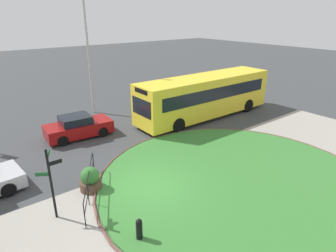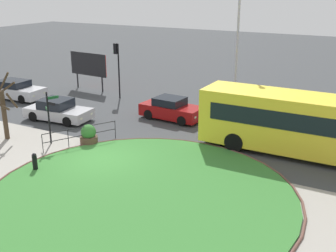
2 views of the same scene
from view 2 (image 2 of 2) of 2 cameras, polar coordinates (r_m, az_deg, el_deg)
name	(u,v)px [view 2 (image 2 of 2)]	position (r m, az deg, el deg)	size (l,w,h in m)	color
ground	(103,160)	(20.91, -8.84, -4.66)	(120.00, 120.00, 0.00)	#3D3F42
sidewalk_paving	(76,176)	(19.47, -12.52, -6.71)	(32.00, 7.88, 0.02)	#9E998E
grass_island	(141,194)	(17.44, -3.66, -9.28)	(12.77, 12.77, 0.10)	#387A33
grass_kerb_ring	(141,194)	(17.44, -3.66, -9.27)	(13.08, 13.08, 0.11)	brown
signpost_directional	(49,114)	(23.14, -15.96, 1.56)	(0.94, 0.65, 2.91)	black
bollard_foreground	(35,162)	(20.31, -17.79, -4.70)	(0.23, 0.23, 0.89)	black
railing_grass_edge	(80,134)	(22.74, -11.92, -1.04)	(2.00, 3.64, 1.05)	black
bus_yellow	(312,125)	(21.74, 19.16, 0.09)	(11.22, 2.69, 3.08)	yellow
car_near_lane	(15,90)	(33.71, -20.18, 4.66)	(4.67, 2.11, 1.41)	silver
car_far_lane	(58,111)	(27.47, -14.84, 2.06)	(4.37, 2.25, 1.36)	#B7B7BC
car_trailing	(171,109)	(26.71, 0.47, 2.32)	(4.13, 2.05, 1.42)	maroon
traffic_light_near	(117,59)	(31.54, -7.01, 9.16)	(0.49, 0.27, 4.15)	black
lamppost_tall	(238,35)	(28.30, 9.54, 12.19)	(0.32, 0.32, 9.61)	#B7B7BC
billboard_left	(89,65)	(34.71, -10.83, 8.23)	(3.71, 0.39, 3.04)	black
planter_near_signpost	(89,135)	(22.98, -10.82, -1.27)	(0.96, 0.96, 1.10)	brown
street_tree_bare	(4,108)	(24.63, -21.58, 2.27)	(1.55, 1.54, 3.74)	#423323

